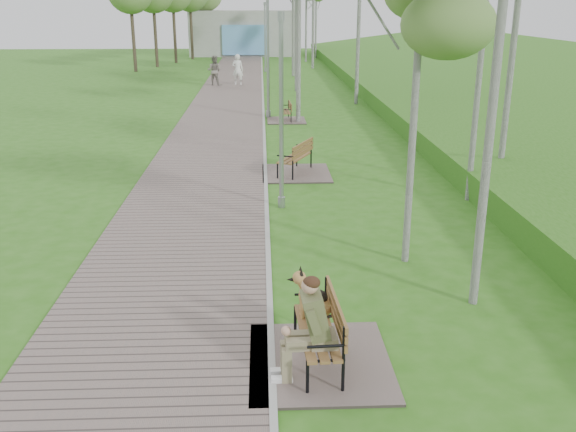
% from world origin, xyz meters
% --- Properties ---
extents(ground, '(120.00, 120.00, 0.00)m').
position_xyz_m(ground, '(0.00, 0.00, 0.00)').
color(ground, '#2C6615').
rests_on(ground, ground).
extents(walkway, '(3.50, 67.00, 0.04)m').
position_xyz_m(walkway, '(-1.75, 21.50, 0.02)').
color(walkway, '#6F605A').
rests_on(walkway, ground).
extents(kerb, '(0.10, 67.00, 0.05)m').
position_xyz_m(kerb, '(0.00, 21.50, 0.03)').
color(kerb, '#999993').
rests_on(kerb, ground).
extents(embankment, '(14.00, 70.00, 1.60)m').
position_xyz_m(embankment, '(12.00, 20.00, 0.00)').
color(embankment, '#46802A').
rests_on(embankment, ground).
extents(building_north, '(10.00, 5.20, 4.00)m').
position_xyz_m(building_north, '(-1.50, 50.97, 1.99)').
color(building_north, '#9E9E99').
rests_on(building_north, ground).
extents(bench_main, '(1.92, 2.13, 1.67)m').
position_xyz_m(bench_main, '(0.56, -3.42, 0.47)').
color(bench_main, '#6F605A').
rests_on(bench_main, ground).
extents(bench_second, '(1.93, 2.15, 1.19)m').
position_xyz_m(bench_second, '(0.85, 6.82, 0.22)').
color(bench_second, '#6F605A').
rests_on(bench_second, ground).
extents(bench_third, '(1.58, 1.75, 0.97)m').
position_xyz_m(bench_third, '(0.91, 15.53, 0.18)').
color(bench_third, '#6F605A').
rests_on(bench_third, ground).
extents(lamp_post_near, '(0.17, 0.17, 4.51)m').
position_xyz_m(lamp_post_near, '(0.36, 3.68, 2.11)').
color(lamp_post_near, '#919499').
rests_on(lamp_post_near, ground).
extents(lamp_post_second, '(0.20, 0.20, 5.24)m').
position_xyz_m(lamp_post_second, '(0.21, 16.34, 2.45)').
color(lamp_post_second, '#919499').
rests_on(lamp_post_second, ground).
extents(lamp_post_third, '(0.18, 0.18, 4.72)m').
position_xyz_m(lamp_post_third, '(0.24, 35.61, 2.20)').
color(lamp_post_third, '#919499').
rests_on(lamp_post_third, ground).
extents(pedestrian_near, '(0.73, 0.55, 1.81)m').
position_xyz_m(pedestrian_near, '(-1.46, 27.77, 0.91)').
color(pedestrian_near, white).
rests_on(pedestrian_near, ground).
extents(pedestrian_far, '(0.99, 0.86, 1.74)m').
position_xyz_m(pedestrian_far, '(-2.83, 27.62, 0.87)').
color(pedestrian_far, gray).
rests_on(pedestrian_far, ground).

